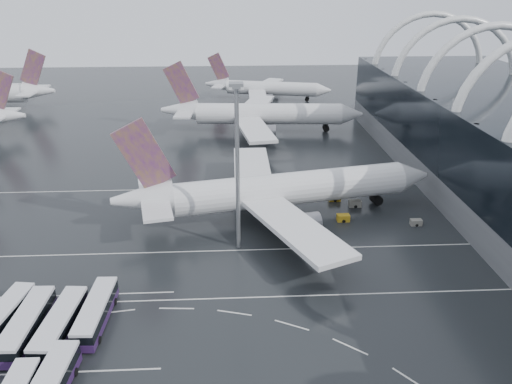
{
  "coord_description": "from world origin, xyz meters",
  "views": [
    {
      "loc": [
        -1.02,
        -63.41,
        43.38
      ],
      "look_at": [
        3.5,
        21.13,
        7.0
      ],
      "focal_mm": 35.0,
      "sensor_mm": 36.0,
      "label": 1
    }
  ],
  "objects_px": {
    "gse_cart_belly_b": "(355,204)",
    "airliner_gate_c": "(265,89)",
    "airliner_gate_b": "(258,114)",
    "gse_cart_belly_e": "(335,198)",
    "floodlight_mast": "(237,149)",
    "gse_cart_belly_a": "(343,218)",
    "bus_row_near_c": "(60,325)",
    "gse_cart_belly_d": "(416,222)",
    "airliner_main": "(276,191)",
    "bus_row_near_b": "(27,325)",
    "bus_row_near_d": "(96,312)",
    "bus_row_near_a": "(3,318)"
  },
  "relations": [
    {
      "from": "bus_row_near_a",
      "to": "bus_row_near_c",
      "type": "xyz_separation_m",
      "value": [
        8.12,
        -1.91,
        0.08
      ]
    },
    {
      "from": "bus_row_near_c",
      "to": "gse_cart_belly_a",
      "type": "bearing_deg",
      "value": -50.16
    },
    {
      "from": "bus_row_near_b",
      "to": "bus_row_near_c",
      "type": "relative_size",
      "value": 0.99
    },
    {
      "from": "gse_cart_belly_b",
      "to": "gse_cart_belly_d",
      "type": "xyz_separation_m",
      "value": [
        9.66,
        -8.94,
        -0.1
      ]
    },
    {
      "from": "airliner_main",
      "to": "airliner_gate_b",
      "type": "distance_m",
      "value": 59.62
    },
    {
      "from": "airliner_main",
      "to": "gse_cart_belly_b",
      "type": "bearing_deg",
      "value": 0.71
    },
    {
      "from": "bus_row_near_d",
      "to": "gse_cart_belly_e",
      "type": "distance_m",
      "value": 56.02
    },
    {
      "from": "bus_row_near_d",
      "to": "floodlight_mast",
      "type": "bearing_deg",
      "value": -42.53
    },
    {
      "from": "bus_row_near_b",
      "to": "gse_cart_belly_a",
      "type": "xyz_separation_m",
      "value": [
        48.54,
        31.3,
        -1.15
      ]
    },
    {
      "from": "gse_cart_belly_a",
      "to": "bus_row_near_b",
      "type": "bearing_deg",
      "value": -147.19
    },
    {
      "from": "bus_row_near_b",
      "to": "bus_row_near_d",
      "type": "bearing_deg",
      "value": -73.12
    },
    {
      "from": "gse_cart_belly_b",
      "to": "gse_cart_belly_d",
      "type": "bearing_deg",
      "value": -42.8
    },
    {
      "from": "airliner_gate_b",
      "to": "bus_row_near_b",
      "type": "bearing_deg",
      "value": -106.97
    },
    {
      "from": "gse_cart_belly_b",
      "to": "gse_cart_belly_a",
      "type": "bearing_deg",
      "value": -120.82
    },
    {
      "from": "gse_cart_belly_a",
      "to": "gse_cart_belly_b",
      "type": "height_order",
      "value": "gse_cart_belly_b"
    },
    {
      "from": "bus_row_near_a",
      "to": "bus_row_near_c",
      "type": "relative_size",
      "value": 0.96
    },
    {
      "from": "gse_cart_belly_e",
      "to": "bus_row_near_d",
      "type": "bearing_deg",
      "value": -136.29
    },
    {
      "from": "airliner_main",
      "to": "bus_row_near_a",
      "type": "bearing_deg",
      "value": -152.3
    },
    {
      "from": "gse_cart_belly_b",
      "to": "gse_cart_belly_d",
      "type": "height_order",
      "value": "gse_cart_belly_b"
    },
    {
      "from": "bus_row_near_a",
      "to": "gse_cart_belly_b",
      "type": "height_order",
      "value": "bus_row_near_a"
    },
    {
      "from": "bus_row_near_d",
      "to": "gse_cart_belly_e",
      "type": "bearing_deg",
      "value": -44.08
    },
    {
      "from": "airliner_main",
      "to": "gse_cart_belly_d",
      "type": "distance_m",
      "value": 27.44
    },
    {
      "from": "bus_row_near_a",
      "to": "bus_row_near_c",
      "type": "distance_m",
      "value": 8.35
    },
    {
      "from": "gse_cart_belly_d",
      "to": "bus_row_near_c",
      "type": "bearing_deg",
      "value": -153.3
    },
    {
      "from": "bus_row_near_c",
      "to": "gse_cart_belly_a",
      "type": "relative_size",
      "value": 5.57
    },
    {
      "from": "airliner_main",
      "to": "gse_cart_belly_b",
      "type": "height_order",
      "value": "airliner_main"
    },
    {
      "from": "airliner_gate_c",
      "to": "gse_cart_belly_b",
      "type": "relative_size",
      "value": 19.52
    },
    {
      "from": "airliner_main",
      "to": "floodlight_mast",
      "type": "distance_m",
      "value": 18.83
    },
    {
      "from": "bus_row_near_a",
      "to": "bus_row_near_d",
      "type": "height_order",
      "value": "bus_row_near_d"
    },
    {
      "from": "bus_row_near_a",
      "to": "bus_row_near_b",
      "type": "distance_m",
      "value": 4.17
    },
    {
      "from": "airliner_main",
      "to": "bus_row_near_b",
      "type": "xyz_separation_m",
      "value": [
        -35.55,
        -34.03,
        -3.61
      ]
    },
    {
      "from": "bus_row_near_c",
      "to": "floodlight_mast",
      "type": "bearing_deg",
      "value": -42.28
    },
    {
      "from": "airliner_gate_b",
      "to": "gse_cart_belly_e",
      "type": "distance_m",
      "value": 54.48
    },
    {
      "from": "gse_cart_belly_b",
      "to": "airliner_gate_c",
      "type": "bearing_deg",
      "value": 96.73
    },
    {
      "from": "airliner_gate_c",
      "to": "gse_cart_belly_d",
      "type": "distance_m",
      "value": 110.1
    },
    {
      "from": "gse_cart_belly_b",
      "to": "floodlight_mast",
      "type": "bearing_deg",
      "value": -147.43
    },
    {
      "from": "floodlight_mast",
      "to": "gse_cart_belly_e",
      "type": "relative_size",
      "value": 11.7
    },
    {
      "from": "bus_row_near_c",
      "to": "bus_row_near_d",
      "type": "bearing_deg",
      "value": -53.55
    },
    {
      "from": "bus_row_near_a",
      "to": "floodlight_mast",
      "type": "bearing_deg",
      "value": -49.19
    },
    {
      "from": "gse_cart_belly_a",
      "to": "gse_cart_belly_b",
      "type": "xyz_separation_m",
      "value": [
        3.84,
        6.44,
        0.01
      ]
    },
    {
      "from": "gse_cart_belly_a",
      "to": "gse_cart_belly_e",
      "type": "bearing_deg",
      "value": 88.46
    },
    {
      "from": "floodlight_mast",
      "to": "gse_cart_belly_a",
      "type": "relative_size",
      "value": 11.79
    },
    {
      "from": "gse_cart_belly_e",
      "to": "gse_cart_belly_a",
      "type": "bearing_deg",
      "value": -91.54
    },
    {
      "from": "airliner_main",
      "to": "bus_row_near_a",
      "type": "height_order",
      "value": "airliner_main"
    },
    {
      "from": "bus_row_near_d",
      "to": "gse_cart_belly_b",
      "type": "height_order",
      "value": "bus_row_near_d"
    },
    {
      "from": "bus_row_near_d",
      "to": "gse_cart_belly_e",
      "type": "height_order",
      "value": "bus_row_near_d"
    },
    {
      "from": "bus_row_near_c",
      "to": "gse_cart_belly_a",
      "type": "xyz_separation_m",
      "value": [
        44.24,
        31.55,
        -1.14
      ]
    },
    {
      "from": "bus_row_near_c",
      "to": "gse_cart_belly_e",
      "type": "bearing_deg",
      "value": -42.84
    },
    {
      "from": "bus_row_near_d",
      "to": "bus_row_near_a",
      "type": "bearing_deg",
      "value": 95.07
    },
    {
      "from": "gse_cart_belly_d",
      "to": "gse_cart_belly_e",
      "type": "distance_m",
      "value": 17.99
    }
  ]
}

